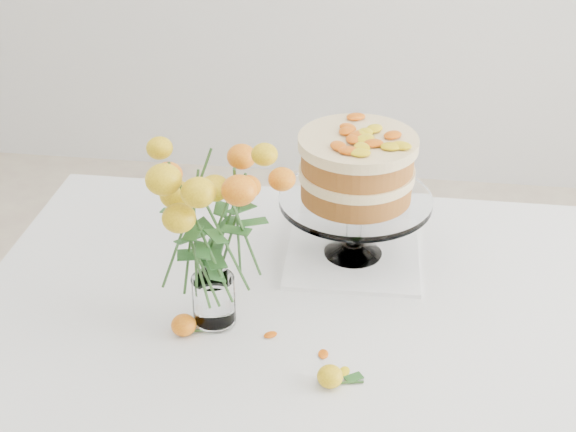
% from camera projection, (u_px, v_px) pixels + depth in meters
% --- Properties ---
extents(table, '(1.43, 0.93, 0.76)m').
position_uv_depth(table, '(339.00, 341.00, 1.56)').
color(table, tan).
rests_on(table, ground).
extents(napkin, '(0.28, 0.28, 0.01)m').
position_uv_depth(napkin, '(353.00, 254.00, 1.67)').
color(napkin, white).
rests_on(napkin, table).
extents(cake_stand, '(0.31, 0.31, 0.28)m').
position_uv_depth(cake_stand, '(357.00, 174.00, 1.58)').
color(cake_stand, white).
rests_on(cake_stand, napkin).
extents(rose_vase, '(0.33, 0.33, 0.40)m').
position_uv_depth(rose_vase, '(209.00, 214.00, 1.37)').
color(rose_vase, white).
rests_on(rose_vase, table).
extents(loose_rose_near, '(0.08, 0.04, 0.04)m').
position_uv_depth(loose_rose_near, '(330.00, 377.00, 1.33)').
color(loose_rose_near, yellow).
rests_on(loose_rose_near, table).
extents(loose_rose_far, '(0.08, 0.05, 0.04)m').
position_uv_depth(loose_rose_far, '(184.00, 325.00, 1.45)').
color(loose_rose_far, '#D04A0A').
rests_on(loose_rose_far, table).
extents(stray_petal_a, '(0.03, 0.02, 0.00)m').
position_uv_depth(stray_petal_a, '(270.00, 335.00, 1.45)').
color(stray_petal_a, yellow).
rests_on(stray_petal_a, table).
extents(stray_petal_b, '(0.03, 0.02, 0.00)m').
position_uv_depth(stray_petal_b, '(323.00, 354.00, 1.40)').
color(stray_petal_b, yellow).
rests_on(stray_petal_b, table).
extents(stray_petal_c, '(0.03, 0.02, 0.00)m').
position_uv_depth(stray_petal_c, '(344.00, 372.00, 1.36)').
color(stray_petal_c, yellow).
rests_on(stray_petal_c, table).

